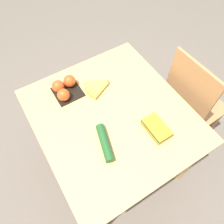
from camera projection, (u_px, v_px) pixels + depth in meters
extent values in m
plane|color=#665B51|center=(112.00, 158.00, 2.04)|extent=(12.00, 12.00, 0.00)
cube|color=tan|center=(112.00, 116.00, 1.39)|extent=(1.02, 0.93, 0.03)
cylinder|color=tan|center=(42.00, 123.00, 1.81)|extent=(0.06, 0.06, 0.75)
cylinder|color=tan|center=(123.00, 83.00, 2.04)|extent=(0.06, 0.06, 0.75)
cylinder|color=tan|center=(190.00, 162.00, 1.63)|extent=(0.06, 0.06, 0.75)
cube|color=#A87547|center=(194.00, 104.00, 1.81)|extent=(0.44, 0.42, 0.03)
cube|color=#A87547|center=(188.00, 93.00, 1.51)|extent=(0.39, 0.03, 0.54)
cylinder|color=#A87547|center=(214.00, 123.00, 1.98)|extent=(0.04, 0.04, 0.45)
cylinder|color=#A87547|center=(186.00, 97.00, 2.14)|extent=(0.04, 0.04, 0.45)
cylinder|color=#A87547|center=(186.00, 143.00, 1.88)|extent=(0.04, 0.04, 0.45)
cylinder|color=#A87547|center=(159.00, 113.00, 2.04)|extent=(0.04, 0.04, 0.45)
sphere|color=brown|center=(107.00, 82.00, 1.50)|extent=(0.03, 0.03, 0.03)
cylinder|color=#DBCC47|center=(95.00, 83.00, 1.50)|extent=(0.11, 0.15, 0.03)
cylinder|color=#DBCC47|center=(96.00, 85.00, 1.49)|extent=(0.08, 0.16, 0.03)
cylinder|color=#DBCC47|center=(97.00, 87.00, 1.48)|extent=(0.04, 0.16, 0.03)
cylinder|color=#DBCC47|center=(98.00, 88.00, 1.47)|extent=(0.06, 0.16, 0.03)
cylinder|color=#DBCC47|center=(100.00, 90.00, 1.46)|extent=(0.10, 0.16, 0.03)
cube|color=black|center=(68.00, 92.00, 1.47)|extent=(0.18, 0.18, 0.01)
sphere|color=#DB4C1E|center=(58.00, 86.00, 1.44)|extent=(0.08, 0.08, 0.08)
sphere|color=#DB4C1E|center=(63.00, 95.00, 1.40)|extent=(0.08, 0.08, 0.08)
sphere|color=#DB4C1E|center=(70.00, 81.00, 1.46)|extent=(0.08, 0.08, 0.08)
cube|color=orange|center=(157.00, 128.00, 1.30)|extent=(0.18, 0.10, 0.05)
cube|color=#19471E|center=(157.00, 127.00, 1.29)|extent=(0.18, 0.11, 0.02)
cylinder|color=#1E5123|center=(105.00, 143.00, 1.25)|extent=(0.24, 0.11, 0.05)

